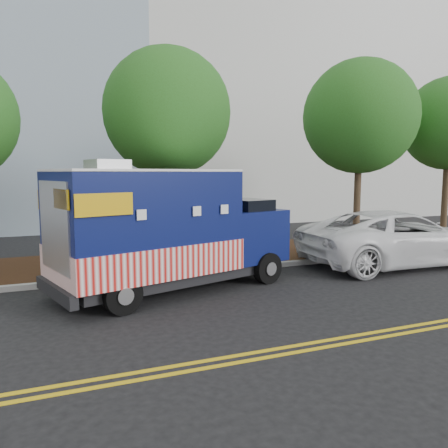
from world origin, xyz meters
name	(u,v)px	position (x,y,z in m)	size (l,w,h in m)	color
ground	(178,289)	(0.00, 0.00, 0.00)	(120.00, 120.00, 0.00)	black
curb	(165,274)	(0.00, 1.40, 0.07)	(120.00, 0.18, 0.15)	#9E9E99
mulch_strip	(150,261)	(0.00, 3.50, 0.07)	(120.00, 4.00, 0.15)	black
centerline_near	(251,353)	(0.00, -4.45, 0.01)	(120.00, 0.10, 0.01)	gold
centerline_far	(257,359)	(0.00, -4.70, 0.01)	(120.00, 0.10, 0.01)	gold
tree_b	(167,113)	(0.61, 3.26, 4.97)	(4.13, 4.13, 7.05)	#38281C
tree_c	(360,117)	(7.92, 2.80, 5.12)	(4.25, 4.25, 7.25)	#38281C
sign_post	(121,236)	(-1.14, 2.02, 1.20)	(0.06, 0.06, 2.40)	#473828
food_truck	(165,233)	(-0.37, -0.08, 1.51)	(6.70, 3.98, 3.34)	black
white_car	(397,238)	(7.50, 0.21, 0.90)	(3.00, 6.51, 1.81)	white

